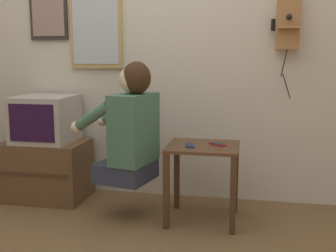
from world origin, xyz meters
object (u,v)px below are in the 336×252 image
at_px(framed_picture, 49,13).
at_px(cell_phone_held, 190,145).
at_px(wall_phone_antique, 288,21).
at_px(cell_phone_spare, 218,144).
at_px(person, 130,127).
at_px(television, 46,119).
at_px(wall_mirror, 96,25).

bearing_deg(framed_picture, cell_phone_held, -22.92).
bearing_deg(framed_picture, wall_phone_antique, -1.27).
bearing_deg(cell_phone_spare, person, 137.00).
bearing_deg(television, wall_mirror, 35.37).
bearing_deg(framed_picture, person, -32.15).
bearing_deg(person, cell_phone_held, -77.80).
height_order(framed_picture, cell_phone_spare, framed_picture).
xyz_separation_m(wall_mirror, cell_phone_held, (0.88, -0.55, -0.88)).
bearing_deg(cell_phone_held, cell_phone_spare, 10.48).
xyz_separation_m(person, wall_phone_antique, (1.10, 0.51, 0.77)).
distance_m(television, wall_mirror, 0.89).
height_order(television, wall_phone_antique, wall_phone_antique).
bearing_deg(cell_phone_spare, wall_phone_antique, -8.36).
relative_size(person, wall_mirror, 1.20).
bearing_deg(person, wall_mirror, 52.15).
xyz_separation_m(framed_picture, wall_mirror, (0.43, -0.00, -0.10)).
bearing_deg(person, framed_picture, 70.53).
bearing_deg(person, television, 83.00).
relative_size(framed_picture, cell_phone_held, 3.36).
distance_m(wall_phone_antique, wall_mirror, 1.55).
height_order(television, cell_phone_held, television).
height_order(television, cell_phone_spare, television).
distance_m(framed_picture, wall_mirror, 0.44).
distance_m(person, wall_mirror, 1.04).
bearing_deg(cell_phone_spare, cell_phone_held, 153.19).
relative_size(person, framed_picture, 1.93).
xyz_separation_m(framed_picture, cell_phone_spare, (1.50, -0.47, -0.98)).
xyz_separation_m(wall_phone_antique, cell_phone_spare, (-0.48, -0.43, -0.89)).
xyz_separation_m(television, framed_picture, (-0.06, 0.26, 0.87)).
xyz_separation_m(framed_picture, cell_phone_held, (1.31, -0.55, -0.98)).
bearing_deg(wall_phone_antique, wall_mirror, 178.49).
bearing_deg(wall_phone_antique, person, -155.34).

